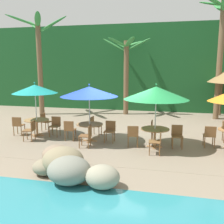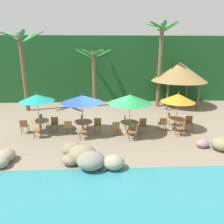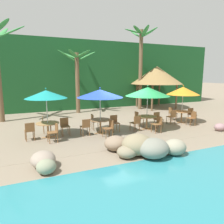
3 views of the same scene
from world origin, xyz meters
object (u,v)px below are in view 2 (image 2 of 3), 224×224
object	(u,v)px
umbrella_teal	(37,98)
palm_tree_second	(94,67)
chair_blue_inland	(84,121)
chair_orange_right	(182,127)
chair_green_left	(115,127)
palm_tree_third	(161,52)
chair_green_seaward	(143,125)
chair_blue_seaward	(98,124)
chair_blue_left	(68,126)
dining_table_orange	(176,121)
umbrella_blue	(82,99)
chair_orange_seaward	(189,122)
chair_orange_left	(163,123)
chair_green_inland	(127,121)
chair_teal_inland	(43,120)
palm_tree_nearest	(23,59)
umbrella_orange	(178,98)
chair_orange_inland	(170,118)
dining_table_teal	(39,123)
palapa_hut	(179,72)
dining_table_green	(129,124)
chair_teal_left	(24,125)
dining_table_blue	(83,124)
chair_blue_right	(85,130)
chair_teal_right	(39,129)
chair_teal_seaward	(54,123)
umbrella_green	(130,99)

from	to	relation	value
umbrella_teal	palm_tree_second	world-z (taller)	palm_tree_second
chair_blue_inland	chair_orange_right	size ratio (longest dim) A/B	1.00
chair_green_left	palm_tree_third	bearing A→B (deg)	57.61
chair_green_seaward	chair_blue_seaward	bearing A→B (deg)	176.44
chair_blue_left	chair_green_left	xyz separation A→B (m)	(2.72, -0.28, 0.00)
chair_green_left	dining_table_orange	xyz separation A→B (m)	(3.74, 0.69, 0.10)
umbrella_teal	umbrella_blue	bearing A→B (deg)	-6.67
chair_orange_seaward	chair_orange_left	bearing A→B (deg)	-175.17
umbrella_blue	chair_green_inland	world-z (taller)	umbrella_blue
chair_teal_inland	chair_green_left	distance (m)	4.80
chair_blue_inland	palm_tree_nearest	xyz separation A→B (m)	(-4.87, 4.34, 3.61)
chair_green_left	umbrella_orange	bearing A→B (deg)	10.46
palm_tree_third	chair_orange_inland	bearing A→B (deg)	-95.15
dining_table_teal	palm_tree_second	xyz separation A→B (m)	(3.05, 6.09, 2.74)
chair_green_seaward	palapa_hut	distance (m)	7.83
dining_table_green	palm_tree_second	world-z (taller)	palm_tree_second
chair_teal_inland	chair_blue_seaward	distance (m)	3.66
chair_teal_left	palapa_hut	distance (m)	12.89
chair_green_left	chair_orange_inland	world-z (taller)	same
dining_table_blue	chair_orange_right	world-z (taller)	chair_orange_right
chair_blue_left	chair_orange_left	distance (m)	5.62
chair_teal_inland	chair_blue_right	bearing A→B (deg)	-35.48
palm_tree_second	chair_blue_right	bearing A→B (deg)	-92.22
chair_blue_right	palm_tree_nearest	bearing A→B (deg)	130.08
chair_orange_left	palapa_hut	xyz separation A→B (m)	(2.94, 5.93, 2.46)
chair_teal_right	palm_tree_third	bearing A→B (deg)	38.05
chair_teal_left	chair_orange_right	world-z (taller)	same
chair_green_inland	umbrella_orange	bearing A→B (deg)	-7.18
chair_orange_right	palm_tree_third	xyz separation A→B (m)	(0.33, 6.66, 4.11)
chair_teal_seaward	palapa_hut	distance (m)	11.31
dining_table_teal	chair_blue_inland	distance (m)	2.62
chair_green_inland	palapa_hut	world-z (taller)	palapa_hut
chair_blue_right	chair_green_inland	size ratio (longest dim) A/B	1.00
dining_table_teal	chair_green_left	bearing A→B (deg)	-9.29
chair_teal_seaward	chair_teal_right	xyz separation A→B (m)	(-0.66, -0.96, 0.00)
palapa_hut	chair_green_seaward	bearing A→B (deg)	-124.08
umbrella_blue	chair_blue_inland	size ratio (longest dim) A/B	2.78
chair_blue_left	chair_green_inland	distance (m)	3.57
umbrella_teal	chair_teal_right	xyz separation A→B (m)	(0.19, -0.83, -1.61)
umbrella_teal	chair_orange_right	size ratio (longest dim) A/B	2.80
chair_teal_inland	chair_teal_right	world-z (taller)	same
dining_table_blue	umbrella_green	distance (m)	3.11
dining_table_blue	chair_green_inland	distance (m)	2.72
chair_green_left	palm_tree_nearest	distance (m)	9.53
chair_teal_left	chair_blue_inland	bearing A→B (deg)	12.27
chair_teal_right	umbrella_orange	distance (m)	8.23
chair_teal_left	chair_blue_left	size ratio (longest dim) A/B	1.00
umbrella_green	dining_table_orange	xyz separation A→B (m)	(2.91, 0.48, -1.51)
chair_green_inland	umbrella_orange	size ratio (longest dim) A/B	0.36
dining_table_teal	chair_teal_seaward	distance (m)	0.86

